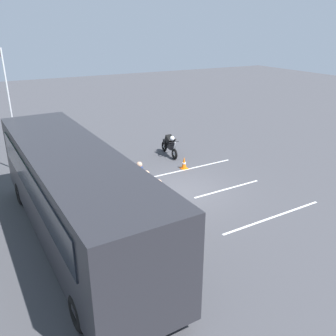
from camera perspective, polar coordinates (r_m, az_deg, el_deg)
ground_plane at (r=15.80m, az=1.94°, el=-3.73°), size 80.00×80.00×0.00m
tour_bus at (r=11.99m, az=-14.80°, el=-4.45°), size 10.82×2.97×3.25m
spectator_far_left at (r=12.21m, az=0.35°, el=-6.30°), size 0.58×0.37×1.75m
spectator_left at (r=12.88m, az=-1.47°, el=-4.75°), size 0.57×0.32×1.76m
spectator_centre at (r=13.64m, az=-3.38°, el=-3.19°), size 0.58×0.34×1.76m
spectator_right at (r=14.39m, az=-4.53°, el=-1.71°), size 0.57×0.38×1.80m
spectator_far_right at (r=15.09m, az=-7.07°, el=-0.74°), size 0.58×0.37×1.78m
parked_motorcycle_silver at (r=11.53m, az=0.59°, el=-11.44°), size 2.05×0.58×0.99m
stunt_motorcycle at (r=19.97m, az=0.22°, el=3.71°), size 2.05×0.59×1.23m
flagpole at (r=18.57m, az=-23.69°, el=7.84°), size 0.78×0.36×5.90m
traffic_cone at (r=18.18m, az=2.58°, el=0.82°), size 0.34×0.34×0.63m
bay_line_a at (r=14.34m, az=16.47°, el=-7.49°), size 0.30×4.92×0.01m
bay_line_b at (r=16.24m, az=9.46°, el=-3.28°), size 0.24×3.58×0.01m
bay_line_c at (r=18.40m, az=4.05°, el=0.03°), size 0.29×4.61×0.01m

